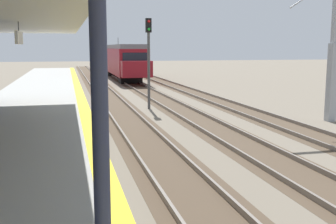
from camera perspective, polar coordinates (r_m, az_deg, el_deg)
station_platform at (r=16.58m, az=-18.94°, el=-2.37°), size 5.00×80.00×0.91m
track_pair_nearest_platform at (r=20.71m, az=-5.70°, el=-0.89°), size 2.34×120.00×0.16m
track_pair_middle at (r=21.45m, az=3.33°, el=-0.52°), size 2.34×120.00×0.16m
track_pair_far_side at (r=22.67m, az=11.57°, el=-0.18°), size 2.34×120.00×0.16m
approaching_train at (r=47.47m, az=-6.26°, el=7.17°), size 2.93×19.60×4.76m
rail_signal_post at (r=24.06m, az=-2.68°, el=8.03°), size 0.32×0.34×5.20m
catenary_pylon_far_side at (r=21.20m, az=21.28°, el=8.43°), size 5.00×0.40×7.50m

